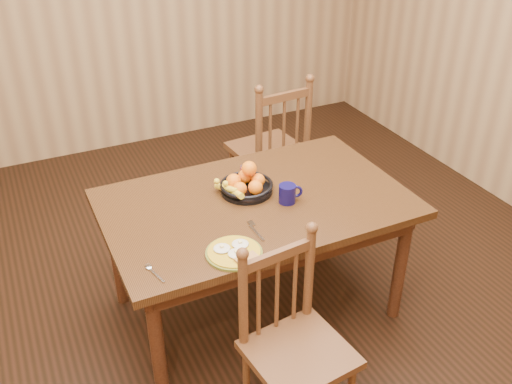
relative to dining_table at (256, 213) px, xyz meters
name	(u,v)px	position (x,y,z in m)	size (l,w,h in m)	color
room	(256,93)	(0.00, 0.00, 0.68)	(4.52, 5.02, 2.72)	black
dining_table	(256,213)	(0.00, 0.00, 0.00)	(1.60, 1.00, 0.75)	black
chair_far	(271,149)	(0.55, 0.92, -0.15)	(0.51, 0.49, 1.05)	#442514
chair_near	(294,345)	(-0.17, -0.75, -0.21)	(0.47, 0.45, 0.94)	#442514
breakfast_plate	(235,252)	(-0.29, -0.39, 0.10)	(0.26, 0.30, 0.04)	#59601E
fork	(255,229)	(-0.12, -0.25, 0.09)	(0.04, 0.18, 0.00)	silver
spoon	(151,270)	(-0.67, -0.33, 0.09)	(0.05, 0.16, 0.01)	silver
coffee_mug	(288,193)	(0.14, -0.09, 0.14)	(0.13, 0.09, 0.10)	#0D0A3A
juice_glass	(245,174)	(0.04, 0.21, 0.13)	(0.06, 0.06, 0.09)	silver
fruit_bowl	(246,184)	(-0.01, 0.10, 0.13)	(0.32, 0.29, 0.17)	black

